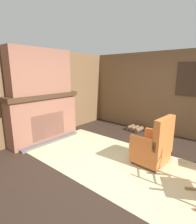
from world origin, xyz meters
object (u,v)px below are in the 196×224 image
Objects in this scene: oil_lamp_vase at (31,90)px; storage_case at (45,90)px; armchair at (153,147)px; firewood_stack at (135,128)px.

storage_case is (0.00, 0.39, -0.03)m from oil_lamp_vase.
oil_lamp_vase is at bearing -90.01° from storage_case.
storage_case reaches higher than armchair.
armchair is 3.91× the size of storage_case.
firewood_stack is 1.57× the size of oil_lamp_vase.
armchair is 3.34× the size of oil_lamp_vase.
storage_case is at bearing 89.99° from oil_lamp_vase.
armchair is 2.08m from firewood_stack.
armchair is at bearing 18.01° from oil_lamp_vase.
oil_lamp_vase is (-2.83, -0.92, 1.00)m from armchair.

